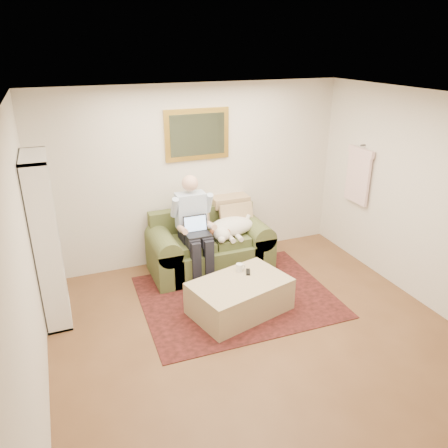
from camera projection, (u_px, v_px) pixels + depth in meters
room_shell at (261, 230)px, 4.52m from camera, size 4.51×5.00×2.61m
rug at (237, 296)px, 5.74m from camera, size 2.48×2.00×0.01m
sofa at (209, 250)px, 6.36m from camera, size 1.72×0.88×1.03m
seated_man at (195, 230)px, 5.97m from camera, size 0.57×0.81×1.45m
laptop at (197, 229)px, 5.90m from camera, size 0.33×0.26×0.24m
sleeping_dog at (231, 226)px, 6.25m from camera, size 0.71×0.45×0.26m
ottoman at (240, 296)px, 5.36m from camera, size 1.32×1.01×0.42m
coffee_mug at (239, 268)px, 5.50m from camera, size 0.08×0.08×0.10m
tv_remote at (248, 272)px, 5.47m from camera, size 0.11×0.16×0.02m
bookshelf at (46, 241)px, 4.99m from camera, size 0.28×0.80×2.00m
wall_mirror at (197, 135)px, 6.12m from camera, size 0.94×0.04×0.72m
hanging_shirt at (358, 173)px, 6.32m from camera, size 0.06×0.52×0.90m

